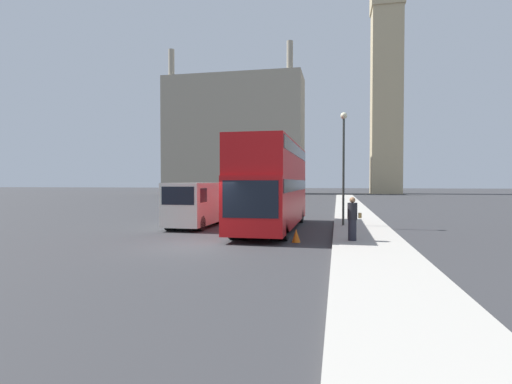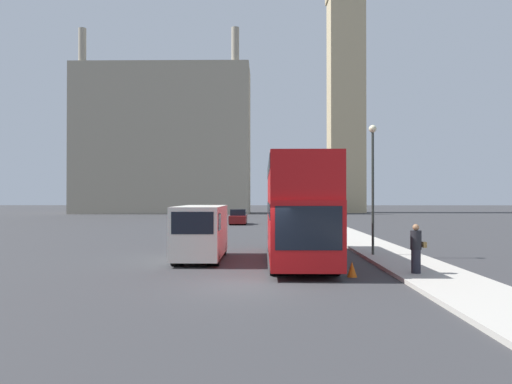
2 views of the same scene
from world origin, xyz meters
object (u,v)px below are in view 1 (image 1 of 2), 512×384
at_px(red_double_decker_bus, 273,182).
at_px(parked_sedan, 278,196).
at_px(white_van, 197,203).
at_px(clock_tower, 387,62).
at_px(pedestrian, 353,219).
at_px(street_lamp, 344,152).

xyz_separation_m(red_double_decker_bus, parked_sedan, (-4.13, 29.56, -1.81)).
bearing_deg(white_van, red_double_decker_bus, -4.31).
height_order(red_double_decker_bus, parked_sedan, red_double_decker_bus).
bearing_deg(white_van, clock_tower, 75.35).
bearing_deg(red_double_decker_bus, white_van, 175.69).
distance_m(clock_tower, parked_sedan, 50.14).
xyz_separation_m(white_van, pedestrian, (8.25, -4.59, -0.30)).
distance_m(white_van, pedestrian, 9.45).
height_order(clock_tower, white_van, clock_tower).
xyz_separation_m(red_double_decker_bus, pedestrian, (3.92, -4.27, -1.48)).
distance_m(clock_tower, red_double_decker_bus, 73.71).
relative_size(red_double_decker_bus, parked_sedan, 2.56).
bearing_deg(street_lamp, white_van, -172.05).
bearing_deg(clock_tower, street_lamp, -98.31).
distance_m(red_double_decker_bus, pedestrian, 5.98).
height_order(pedestrian, street_lamp, street_lamp).
height_order(clock_tower, street_lamp, clock_tower).
height_order(white_van, parked_sedan, white_van).
bearing_deg(clock_tower, pedestrian, -97.44).
height_order(clock_tower, red_double_decker_bus, clock_tower).
bearing_deg(parked_sedan, pedestrian, -76.61).
relative_size(red_double_decker_bus, white_van, 2.00).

